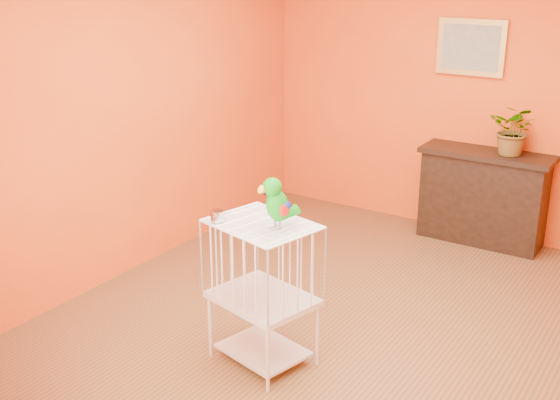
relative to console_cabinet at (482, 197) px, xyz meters
The scene contains 8 objects.
ground 2.11m from the console_cabinet, 98.02° to the right, with size 4.50×4.50×0.00m, color brown.
room_shell 2.36m from the console_cabinet, 98.02° to the right, with size 4.50×4.50×4.50m.
console_cabinet is the anchor object (origin of this frame).
potted_plant 0.65m from the console_cabinet, 14.54° to the right, with size 0.41×0.45×0.35m, color #26722D.
framed_picture 1.36m from the console_cabinet, 148.92° to the left, with size 0.62×0.04×0.50m.
birdcage 2.84m from the console_cabinet, 101.00° to the right, with size 0.72×0.62×0.97m.
feed_cup 3.07m from the console_cabinet, 105.30° to the right, with size 0.09×0.09×0.07m, color silver.
parrot 2.91m from the console_cabinet, 98.61° to the right, with size 0.19×0.29×0.32m.
Camera 1 is at (2.03, -4.06, 2.54)m, focal length 45.00 mm.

